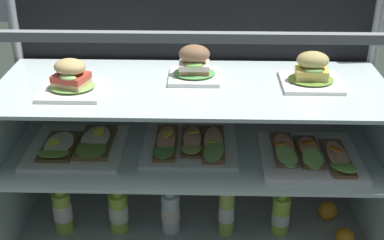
# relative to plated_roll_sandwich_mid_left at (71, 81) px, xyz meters

# --- Properties ---
(ground_plane) EXTENTS (6.00, 6.00, 0.02)m
(ground_plane) POSITION_rel_plated_roll_sandwich_mid_left_xyz_m (0.39, 0.06, -0.68)
(ground_plane) COLOR #2C342D
(ground_plane) RESTS_ON ground
(case_base_deck) EXTENTS (1.38, 0.55, 0.04)m
(case_base_deck) POSITION_rel_plated_roll_sandwich_mid_left_xyz_m (0.39, 0.06, -0.65)
(case_base_deck) COLOR #B6B7B7
(case_base_deck) RESTS_ON ground
(case_frame) EXTENTS (1.38, 0.55, 0.90)m
(case_frame) POSITION_rel_plated_roll_sandwich_mid_left_xyz_m (0.39, 0.22, -0.18)
(case_frame) COLOR gray
(case_frame) RESTS_ON ground
(riser_lower_tier) EXTENTS (1.31, 0.49, 0.32)m
(riser_lower_tier) POSITION_rel_plated_roll_sandwich_mid_left_xyz_m (0.39, 0.06, -0.47)
(riser_lower_tier) COLOR silver
(riser_lower_tier) RESTS_ON case_base_deck
(shelf_lower_glass) EXTENTS (1.33, 0.50, 0.01)m
(shelf_lower_glass) POSITION_rel_plated_roll_sandwich_mid_left_xyz_m (0.39, 0.06, -0.30)
(shelf_lower_glass) COLOR silver
(shelf_lower_glass) RESTS_ON riser_lower_tier
(riser_upper_tier) EXTENTS (1.31, 0.49, 0.24)m
(riser_upper_tier) POSITION_rel_plated_roll_sandwich_mid_left_xyz_m (0.39, 0.06, -0.17)
(riser_upper_tier) COLOR silver
(riser_upper_tier) RESTS_ON shelf_lower_glass
(shelf_upper_glass) EXTENTS (1.33, 0.50, 0.01)m
(shelf_upper_glass) POSITION_rel_plated_roll_sandwich_mid_left_xyz_m (0.39, 0.06, -0.05)
(shelf_upper_glass) COLOR silver
(shelf_upper_glass) RESTS_ON riser_upper_tier
(plated_roll_sandwich_mid_left) EXTENTS (0.20, 0.20, 0.11)m
(plated_roll_sandwich_mid_left) POSITION_rel_plated_roll_sandwich_mid_left_xyz_m (0.00, 0.00, 0.00)
(plated_roll_sandwich_mid_left) COLOR white
(plated_roll_sandwich_mid_left) RESTS_ON shelf_upper_glass
(plated_roll_sandwich_mid_right) EXTENTS (0.17, 0.17, 0.12)m
(plated_roll_sandwich_mid_right) POSITION_rel_plated_roll_sandwich_mid_left_xyz_m (0.40, 0.13, 0.01)
(plated_roll_sandwich_mid_right) COLOR white
(plated_roll_sandwich_mid_right) RESTS_ON shelf_upper_glass
(plated_roll_sandwich_left_of_center) EXTENTS (0.20, 0.20, 0.12)m
(plated_roll_sandwich_left_of_center) POSITION_rel_plated_roll_sandwich_mid_left_xyz_m (0.79, 0.09, 0.00)
(plated_roll_sandwich_left_of_center) COLOR white
(plated_roll_sandwich_left_of_center) RESTS_ON shelf_upper_glass
(open_sandwich_tray_mid_left) EXTENTS (0.34, 0.34, 0.06)m
(open_sandwich_tray_mid_left) POSITION_rel_plated_roll_sandwich_mid_left_xyz_m (-0.02, 0.07, -0.28)
(open_sandwich_tray_mid_left) COLOR white
(open_sandwich_tray_mid_left) RESTS_ON shelf_lower_glass
(open_sandwich_tray_near_right_corner) EXTENTS (0.34, 0.34, 0.06)m
(open_sandwich_tray_near_right_corner) POSITION_rel_plated_roll_sandwich_mid_left_xyz_m (0.38, 0.09, -0.28)
(open_sandwich_tray_near_right_corner) COLOR white
(open_sandwich_tray_near_right_corner) RESTS_ON shelf_lower_glass
(open_sandwich_tray_center) EXTENTS (0.34, 0.35, 0.06)m
(open_sandwich_tray_center) POSITION_rel_plated_roll_sandwich_mid_left_xyz_m (0.80, 0.02, -0.28)
(open_sandwich_tray_center) COLOR white
(open_sandwich_tray_center) RESTS_ON shelf_lower_glass
(juice_bottle_front_second) EXTENTS (0.07, 0.07, 0.22)m
(juice_bottle_front_second) POSITION_rel_plated_roll_sandwich_mid_left_xyz_m (-0.10, 0.04, -0.54)
(juice_bottle_front_second) COLOR #AEC945
(juice_bottle_front_second) RESTS_ON case_base_deck
(juice_bottle_front_right_end) EXTENTS (0.07, 0.07, 0.20)m
(juice_bottle_front_right_end) POSITION_rel_plated_roll_sandwich_mid_left_xyz_m (0.11, 0.05, -0.55)
(juice_bottle_front_right_end) COLOR #AFD847
(juice_bottle_front_right_end) RESTS_ON case_base_deck
(juice_bottle_back_left) EXTENTS (0.07, 0.07, 0.21)m
(juice_bottle_back_left) POSITION_rel_plated_roll_sandwich_mid_left_xyz_m (0.31, 0.05, -0.55)
(juice_bottle_back_left) COLOR silver
(juice_bottle_back_left) RESTS_ON case_base_deck
(juice_bottle_front_fourth) EXTENTS (0.06, 0.06, 0.25)m
(juice_bottle_front_fourth) POSITION_rel_plated_roll_sandwich_mid_left_xyz_m (0.52, 0.04, -0.53)
(juice_bottle_front_fourth) COLOR #B1CA52
(juice_bottle_front_fourth) RESTS_ON case_base_deck
(juice_bottle_front_left_end) EXTENTS (0.07, 0.07, 0.21)m
(juice_bottle_front_left_end) POSITION_rel_plated_roll_sandwich_mid_left_xyz_m (0.72, 0.06, -0.55)
(juice_bottle_front_left_end) COLOR #BED947
(juice_bottle_front_left_end) RESTS_ON case_base_deck
(orange_fruit_beside_bottles) EXTENTS (0.07, 0.07, 0.07)m
(orange_fruit_beside_bottles) POSITION_rel_plated_roll_sandwich_mid_left_xyz_m (0.95, -0.02, -0.60)
(orange_fruit_beside_bottles) COLOR orange
(orange_fruit_beside_bottles) RESTS_ON case_base_deck
(orange_fruit_near_left_post) EXTENTS (0.08, 0.08, 0.08)m
(orange_fruit_near_left_post) POSITION_rel_plated_roll_sandwich_mid_left_xyz_m (0.92, 0.14, -0.59)
(orange_fruit_near_left_post) COLOR orange
(orange_fruit_near_left_post) RESTS_ON case_base_deck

